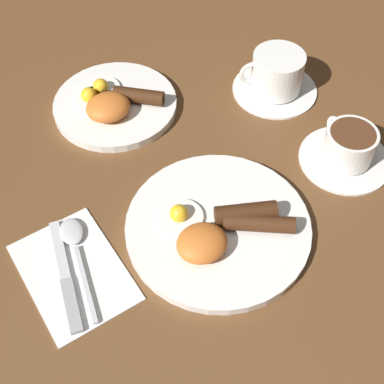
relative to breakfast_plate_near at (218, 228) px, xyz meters
The scene contains 8 objects.
ground_plane 0.01m from the breakfast_plate_near, 66.18° to the left, with size 3.00×3.00×0.00m, color brown.
breakfast_plate_near is the anchor object (origin of this frame).
breakfast_plate_far 0.32m from the breakfast_plate_near, 97.11° to the left, with size 0.22×0.22×0.05m.
teacup_near 0.26m from the breakfast_plate_near, ahead, with size 0.15×0.15×0.07m.
teacup_far 0.34m from the breakfast_plate_near, 43.63° to the left, with size 0.16×0.16×0.08m.
napkin 0.22m from the breakfast_plate_near, behind, with size 0.13×0.19×0.01m, color white.
knife 0.23m from the breakfast_plate_near, behind, with size 0.04×0.19×0.01m.
spoon 0.21m from the breakfast_plate_near, 159.14° to the left, with size 0.04×0.18×0.01m.
Camera 1 is at (-0.24, -0.39, 0.68)m, focal length 50.00 mm.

